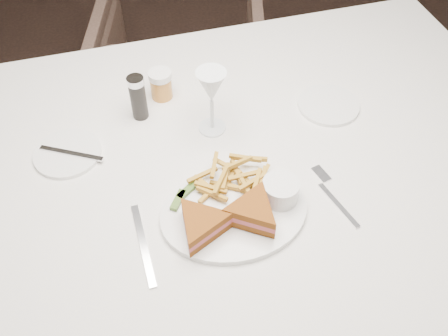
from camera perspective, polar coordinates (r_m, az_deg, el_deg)
ground at (r=1.92m, az=2.50°, el=-8.86°), size 5.00×5.00×0.00m
table at (r=1.47m, az=-0.35°, el=-9.45°), size 1.75×1.26×0.75m
chair_far at (r=2.13m, az=-4.84°, el=11.44°), size 0.75×0.72×0.67m
table_setting at (r=1.11m, az=-0.29°, el=-0.39°), size 0.83×0.62×0.18m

